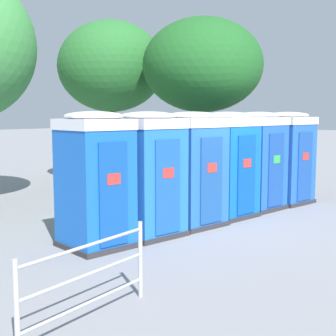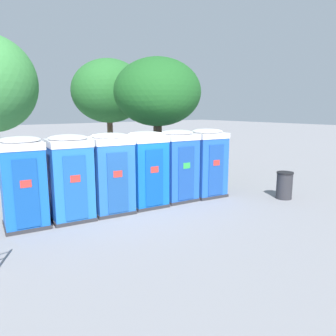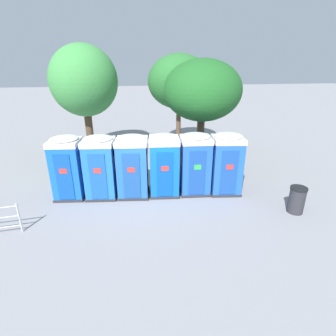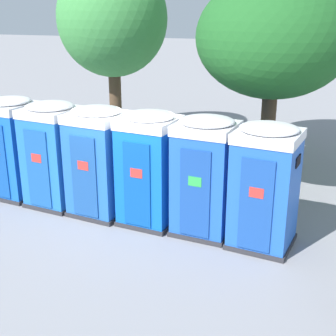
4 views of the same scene
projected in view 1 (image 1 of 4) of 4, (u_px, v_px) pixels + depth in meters
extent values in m
plane|color=gray|center=(206.00, 219.00, 11.09)|extent=(120.00, 120.00, 0.00)
cube|color=#2D2D33|center=(96.00, 244.00, 8.82)|extent=(1.30, 1.33, 0.10)
cube|color=blue|center=(95.00, 186.00, 8.69)|extent=(1.24, 1.27, 2.10)
cube|color=#12489E|center=(114.00, 194.00, 8.27)|extent=(0.60, 0.11, 1.85)
cube|color=red|center=(114.00, 179.00, 8.22)|extent=(0.28, 0.04, 0.20)
cube|color=black|center=(119.00, 145.00, 8.98)|extent=(0.07, 0.36, 0.20)
cube|color=white|center=(94.00, 124.00, 8.56)|extent=(1.27, 1.31, 0.20)
ellipsoid|color=white|center=(94.00, 116.00, 8.54)|extent=(1.21, 1.24, 0.18)
cube|color=#2D2D33|center=(149.00, 232.00, 9.66)|extent=(1.35, 1.34, 0.10)
cube|color=blue|center=(149.00, 180.00, 9.53)|extent=(1.29, 1.28, 2.10)
cube|color=#1A53A0|center=(168.00, 187.00, 9.11)|extent=(0.63, 0.11, 1.85)
cube|color=red|center=(168.00, 173.00, 9.06)|extent=(0.28, 0.04, 0.20)
cube|color=black|center=(170.00, 143.00, 9.83)|extent=(0.07, 0.36, 0.20)
cube|color=white|center=(148.00, 123.00, 9.40)|extent=(1.32, 1.32, 0.20)
ellipsoid|color=white|center=(148.00, 116.00, 9.38)|extent=(1.26, 1.25, 0.18)
cube|color=#2D2D33|center=(192.00, 223.00, 10.53)|extent=(1.39, 1.36, 0.10)
cube|color=blue|center=(192.00, 174.00, 10.40)|extent=(1.32, 1.29, 2.10)
cube|color=#1B4B94|center=(211.00, 180.00, 9.97)|extent=(0.65, 0.12, 1.85)
cube|color=red|center=(212.00, 168.00, 9.93)|extent=(0.28, 0.05, 0.20)
cube|color=black|center=(211.00, 140.00, 10.71)|extent=(0.07, 0.36, 0.20)
cube|color=white|center=(193.00, 122.00, 10.27)|extent=(1.36, 1.33, 0.20)
ellipsoid|color=white|center=(193.00, 116.00, 10.25)|extent=(1.30, 1.27, 0.18)
cube|color=#2D2D33|center=(227.00, 214.00, 11.44)|extent=(1.33, 1.33, 0.10)
cube|color=blue|center=(227.00, 169.00, 11.31)|extent=(1.27, 1.27, 2.10)
cube|color=#0C49A2|center=(246.00, 175.00, 10.89)|extent=(0.63, 0.10, 1.85)
cube|color=red|center=(247.00, 163.00, 10.85)|extent=(0.28, 0.04, 0.20)
cube|color=black|center=(243.00, 138.00, 11.61)|extent=(0.07, 0.36, 0.20)
cube|color=white|center=(228.00, 122.00, 11.18)|extent=(1.31, 1.31, 0.20)
ellipsoid|color=white|center=(228.00, 115.00, 11.16)|extent=(1.24, 1.24, 0.18)
cube|color=#2D2D33|center=(256.00, 207.00, 12.35)|extent=(1.34, 1.32, 0.10)
cube|color=blue|center=(257.00, 165.00, 12.22)|extent=(1.27, 1.26, 2.10)
cube|color=#194599|center=(276.00, 170.00, 11.80)|extent=(0.64, 0.10, 1.85)
cube|color=green|center=(277.00, 159.00, 11.76)|extent=(0.28, 0.04, 0.20)
cube|color=black|center=(271.00, 136.00, 12.54)|extent=(0.06, 0.36, 0.20)
cube|color=white|center=(258.00, 121.00, 12.08)|extent=(1.31, 1.29, 0.20)
ellipsoid|color=white|center=(258.00, 115.00, 12.07)|extent=(1.25, 1.23, 0.18)
cube|color=#2D2D33|center=(285.00, 201.00, 13.17)|extent=(1.38, 1.36, 0.10)
cube|color=blue|center=(287.00, 162.00, 13.04)|extent=(1.32, 1.29, 2.10)
cube|color=#1A479C|center=(305.00, 166.00, 12.61)|extent=(0.64, 0.12, 1.85)
cube|color=red|center=(306.00, 156.00, 12.57)|extent=(0.28, 0.05, 0.20)
cube|color=black|center=(300.00, 135.00, 13.34)|extent=(0.07, 0.36, 0.20)
cube|color=white|center=(288.00, 121.00, 12.90)|extent=(1.36, 1.33, 0.20)
ellipsoid|color=white|center=(288.00, 115.00, 12.89)|extent=(1.29, 1.27, 0.18)
cylinder|color=#4C3826|center=(202.00, 143.00, 14.50)|extent=(0.36, 0.36, 3.17)
ellipsoid|color=#1E5B23|center=(203.00, 65.00, 14.22)|extent=(3.66, 3.66, 2.85)
cylinder|color=brown|center=(112.00, 138.00, 16.70)|extent=(0.29, 0.29, 3.26)
ellipsoid|color=#286B2D|center=(111.00, 67.00, 16.40)|extent=(3.72, 3.72, 3.16)
cylinder|color=#B7B7BC|center=(17.00, 309.00, 4.74)|extent=(0.06, 0.06, 1.05)
cylinder|color=#B7B7BC|center=(140.00, 259.00, 6.35)|extent=(0.06, 0.06, 1.05)
cylinder|color=#B7B7BC|center=(87.00, 246.00, 5.49)|extent=(2.00, 0.22, 0.04)
cylinder|color=#B7B7BC|center=(87.00, 275.00, 5.54)|extent=(2.00, 0.22, 0.04)
cylinder|color=#B7B7BC|center=(88.00, 303.00, 5.58)|extent=(2.00, 0.22, 0.04)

